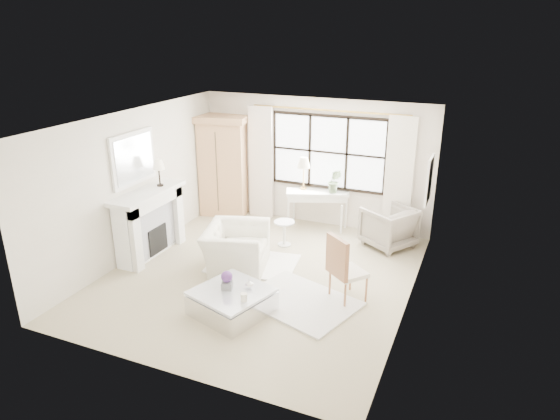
{
  "coord_description": "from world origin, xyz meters",
  "views": [
    {
      "loc": [
        3.33,
        -6.93,
        4.1
      ],
      "look_at": [
        0.29,
        0.2,
        1.19
      ],
      "focal_mm": 32.0,
      "sensor_mm": 36.0,
      "label": 1
    }
  ],
  "objects_px": {
    "armoire": "(224,165)",
    "coffee_table": "(232,302)",
    "club_armchair": "(236,248)",
    "console_table": "(317,209)"
  },
  "relations": [
    {
      "from": "armoire",
      "to": "club_armchair",
      "type": "relative_size",
      "value": 1.89
    },
    {
      "from": "armoire",
      "to": "coffee_table",
      "type": "relative_size",
      "value": 1.78
    },
    {
      "from": "club_armchair",
      "to": "console_table",
      "type": "bearing_deg",
      "value": -30.62
    },
    {
      "from": "console_table",
      "to": "coffee_table",
      "type": "bearing_deg",
      "value": -111.73
    },
    {
      "from": "club_armchair",
      "to": "coffee_table",
      "type": "xyz_separation_m",
      "value": [
        0.63,
        -1.33,
        -0.2
      ]
    },
    {
      "from": "armoire",
      "to": "coffee_table",
      "type": "xyz_separation_m",
      "value": [
        2.15,
        -3.67,
        -0.96
      ]
    },
    {
      "from": "club_armchair",
      "to": "coffee_table",
      "type": "distance_m",
      "value": 1.49
    },
    {
      "from": "console_table",
      "to": "coffee_table",
      "type": "xyz_separation_m",
      "value": [
        -0.05,
        -3.74,
        -0.22
      ]
    },
    {
      "from": "console_table",
      "to": "coffee_table",
      "type": "distance_m",
      "value": 3.74
    },
    {
      "from": "armoire",
      "to": "club_armchair",
      "type": "distance_m",
      "value": 2.89
    }
  ]
}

